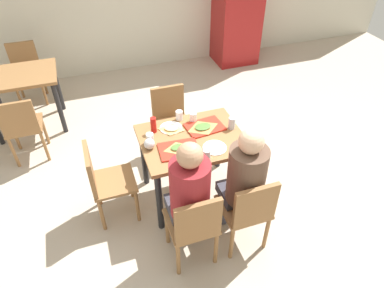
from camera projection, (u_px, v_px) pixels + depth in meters
The scene contains 26 objects.
ground_plane at pixel (192, 194), 3.75m from camera, with size 10.00×10.00×0.02m, color #B7A893.
main_table at pixel (192, 147), 3.34m from camera, with size 0.98×0.77×0.76m.
chair_near_left at pixel (194, 224), 2.81m from camera, with size 0.40×0.40×0.85m.
chair_near_right at pixel (248, 209), 2.93m from camera, with size 0.40×0.40×0.85m.
chair_far_side at pixel (171, 117), 3.99m from camera, with size 0.40×0.40×0.85m.
chair_left_end at pixel (104, 179), 3.21m from camera, with size 0.40×0.40×0.85m.
person_in_red at pixel (189, 192), 2.76m from camera, with size 0.32×0.42×1.26m.
person_in_brown_jacket at pixel (244, 178), 2.88m from camera, with size 0.32×0.42×1.26m.
tray_red_near at pixel (179, 149), 3.12m from camera, with size 0.36×0.26×0.02m, color red.
tray_red_far at pixel (205, 127), 3.38m from camera, with size 0.36×0.26×0.02m, color red.
paper_plate_center at pixel (171, 128), 3.38m from camera, with size 0.22×0.22×0.01m, color white.
paper_plate_near_edge at pixel (215, 148), 3.14m from camera, with size 0.22×0.22×0.01m, color white.
pizza_slice_a at pixel (178, 148), 3.11m from camera, with size 0.20×0.14×0.02m.
pizza_slice_b at pixel (203, 127), 3.35m from camera, with size 0.25×0.20×0.02m.
pizza_slice_c at pixel (171, 129), 3.35m from camera, with size 0.24×0.21×0.02m.
plastic_cup_a at pixel (179, 115), 3.46m from camera, with size 0.07×0.07×0.10m, color white.
plastic_cup_b at pixel (207, 155), 3.00m from camera, with size 0.07×0.07×0.10m, color white.
plastic_cup_c at pixel (150, 138), 3.17m from camera, with size 0.07×0.07×0.10m, color white.
plastic_cup_d at pixel (193, 117), 3.44m from camera, with size 0.07×0.07×0.10m, color white.
soda_can at pixel (232, 123), 3.34m from camera, with size 0.07×0.07×0.12m, color #B7BCC6.
condiment_bottle at pixel (153, 125), 3.29m from camera, with size 0.06×0.06×0.16m, color red.
foil_bundle at pixel (149, 144), 3.11m from camera, with size 0.10×0.10×0.10m, color silver.
drink_fridge at pixel (238, 6), 5.68m from camera, with size 0.70×0.60×1.90m, color maroon.
background_table at pixel (21, 84), 4.32m from camera, with size 0.90×0.70×0.76m.
background_chair_near at pixel (22, 125), 3.87m from camera, with size 0.40×0.40×0.85m.
background_chair_far at pixel (26, 68), 4.95m from camera, with size 0.40×0.40×0.85m.
Camera 1 is at (-0.83, -2.43, 2.78)m, focal length 32.27 mm.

